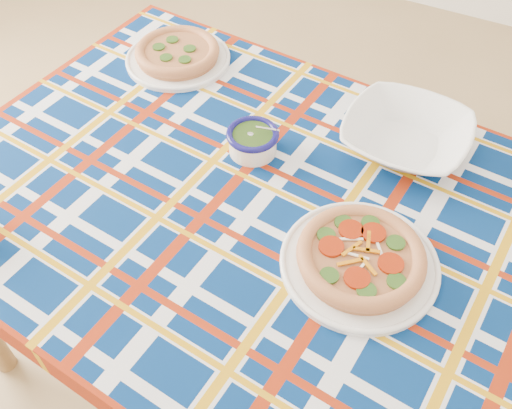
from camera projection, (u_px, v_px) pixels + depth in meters
The scene contains 7 objects.
floor at pixel (189, 274), 1.86m from camera, with size 4.00×4.00×0.00m, color #92744B.
dining_table at pixel (290, 241), 1.17m from camera, with size 1.55×1.05×0.69m.
tablecloth at pixel (290, 234), 1.15m from camera, with size 1.50×0.95×0.10m, color navy, non-canonical shape.
main_focaccia_plate at pixel (361, 257), 1.02m from camera, with size 0.30×0.30×0.06m, color #AC673D, non-canonical shape.
pesto_bowl at pixel (253, 139), 1.21m from camera, with size 0.11×0.11×0.07m, color #1C340E, non-canonical shape.
serving_bowl at pixel (406, 136), 1.22m from camera, with size 0.27×0.27×0.07m, color white.
second_focaccia_plate at pixel (177, 53), 1.44m from camera, with size 0.27×0.27×0.05m, color #AC673D, non-canonical shape.
Camera 1 is at (0.68, -0.83, 1.55)m, focal length 40.00 mm.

